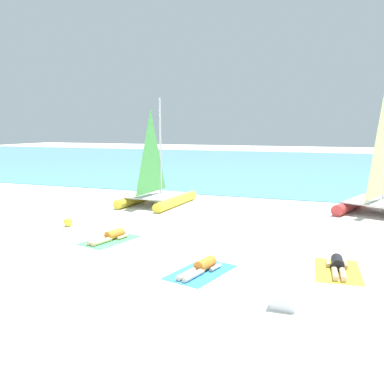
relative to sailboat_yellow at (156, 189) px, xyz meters
The scene contains 12 objects.
ground_plane 3.50m from the sailboat_yellow, 32.25° to the left, with size 120.00×120.00×0.00m, color white.
ocean_water 23.54m from the sailboat_yellow, 82.93° to the left, with size 120.00×40.00×0.05m, color #5BB2C1.
sailboat_yellow is the anchor object (origin of this frame).
sailboat_red 9.79m from the sailboat_yellow, ahead, with size 3.89×4.80×5.43m.
towel_center_left 6.30m from the sailboat_yellow, 78.52° to the right, with size 1.10×1.90×0.01m, color #4CB266.
sunbather_center_left 6.23m from the sailboat_yellow, 78.27° to the right, with size 0.74×1.56×0.30m.
towel_center_right 9.35m from the sailboat_yellow, 57.96° to the right, with size 1.10×1.90×0.01m, color #338CD8.
sunbather_center_right 9.30m from the sailboat_yellow, 57.66° to the right, with size 0.76×1.56×0.30m.
towel_rightmost 10.53m from the sailboat_yellow, 38.93° to the right, with size 1.10×1.90×0.01m, color yellow.
sunbather_rightmost 10.47m from the sailboat_yellow, 38.66° to the right, with size 0.57×1.57×0.30m.
beach_ball 5.18m from the sailboat_yellow, 103.38° to the right, with size 0.32×0.32×0.32m, color yellow.
cooler_box 11.76m from the sailboat_yellow, 52.25° to the right, with size 0.50×0.36×0.36m, color white.
Camera 1 is at (5.29, -9.11, 3.61)m, focal length 38.69 mm.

